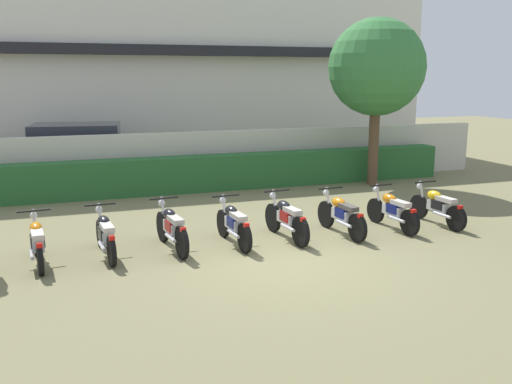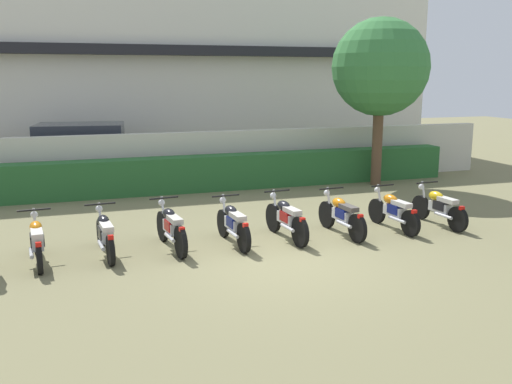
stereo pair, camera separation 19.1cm
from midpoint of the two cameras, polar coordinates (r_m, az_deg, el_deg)
ground at (r=10.69m, az=3.25°, el=-6.92°), size 60.00×60.00×0.00m
building at (r=24.13m, az=-9.67°, el=13.10°), size 21.54×6.50×8.11m
compound_wall at (r=17.59m, az=-5.85°, el=3.30°), size 20.47×0.30×1.71m
hedge_row at (r=16.96m, az=-5.31°, el=1.89°), size 16.37×0.70×1.05m
parked_car at (r=19.09m, az=-16.55°, el=3.79°), size 4.72×2.61×1.89m
tree_near_inspector at (r=18.04m, az=12.79°, el=12.16°), size 2.98×2.98×5.15m
motorcycle_in_row_0 at (r=11.09m, az=-20.84°, el=-4.64°), size 0.60×1.78×0.94m
motorcycle_in_row_1 at (r=11.18m, az=-14.58°, el=-4.11°), size 0.60×1.84×0.94m
motorcycle_in_row_2 at (r=11.32m, az=-8.12°, el=-3.54°), size 0.60×1.91×0.98m
motorcycle_in_row_3 at (r=11.53m, az=-1.87°, el=-3.19°), size 0.60×1.81×0.96m
motorcycle_in_row_4 at (r=11.91m, az=3.54°, el=-2.67°), size 0.60×1.90×0.97m
motorcycle_in_row_5 at (r=12.36m, az=9.11°, el=-2.29°), size 0.60×1.89×0.96m
motorcycle_in_row_6 at (r=13.03m, az=14.16°, el=-1.82°), size 0.60×1.82×0.95m
motorcycle_in_row_7 at (r=13.69m, az=18.42°, el=-1.43°), size 0.60×1.85×0.95m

